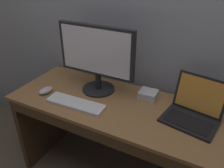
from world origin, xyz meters
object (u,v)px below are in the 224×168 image
(wired_keyboard, at_px, (76,103))
(external_drive_box, at_px, (148,95))
(external_monitor, at_px, (96,56))
(computer_mouse, at_px, (46,90))
(laptop_black, at_px, (192,113))

(wired_keyboard, bearing_deg, external_drive_box, 36.69)
(external_monitor, xyz_separation_m, wired_keyboard, (-0.03, -0.23, -0.26))
(wired_keyboard, distance_m, computer_mouse, 0.28)
(wired_keyboard, xyz_separation_m, computer_mouse, (-0.28, 0.03, 0.01))
(laptop_black, height_order, computer_mouse, laptop_black)
(wired_keyboard, xyz_separation_m, external_drive_box, (0.40, 0.30, 0.02))
(computer_mouse, relative_size, external_drive_box, 0.93)
(computer_mouse, bearing_deg, laptop_black, 22.36)
(laptop_black, relative_size, computer_mouse, 3.16)
(external_monitor, xyz_separation_m, external_drive_box, (0.36, 0.07, -0.25))
(computer_mouse, height_order, external_drive_box, external_drive_box)
(laptop_black, height_order, external_monitor, external_monitor)
(laptop_black, bearing_deg, external_monitor, 177.26)
(external_monitor, distance_m, external_drive_box, 0.45)
(wired_keyboard, height_order, external_drive_box, external_drive_box)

